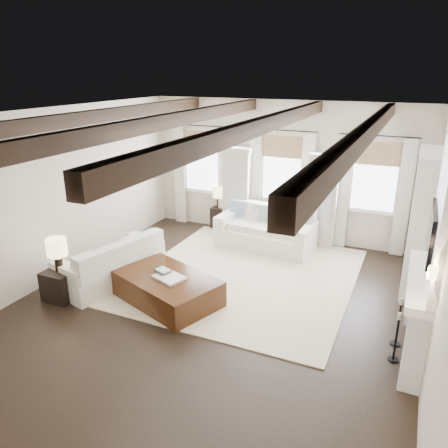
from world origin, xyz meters
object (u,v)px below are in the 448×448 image
at_px(sofa_left, 113,265).
at_px(side_table_front, 62,284).
at_px(ottoman, 167,289).
at_px(sofa_back, 266,231).
at_px(side_table_back, 219,217).

xyz_separation_m(sofa_left, side_table_front, (-0.45, -0.88, -0.09)).
bearing_deg(ottoman, sofa_back, 96.26).
xyz_separation_m(sofa_left, side_table_back, (0.56, 3.57, -0.08)).
bearing_deg(sofa_left, side_table_back, 81.16).
distance_m(ottoman, side_table_front, 1.87).
height_order(ottoman, side_table_front, side_table_front).
bearing_deg(side_table_front, sofa_back, 56.12).
distance_m(ottoman, side_table_back, 3.85).
bearing_deg(side_table_back, ottoman, -78.86).
relative_size(sofa_back, sofa_left, 1.02).
bearing_deg(sofa_back, ottoman, -103.90).
distance_m(sofa_left, ottoman, 1.32).
distance_m(sofa_back, side_table_front, 4.49).
height_order(sofa_left, ottoman, sofa_left).
height_order(sofa_left, side_table_back, sofa_left).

